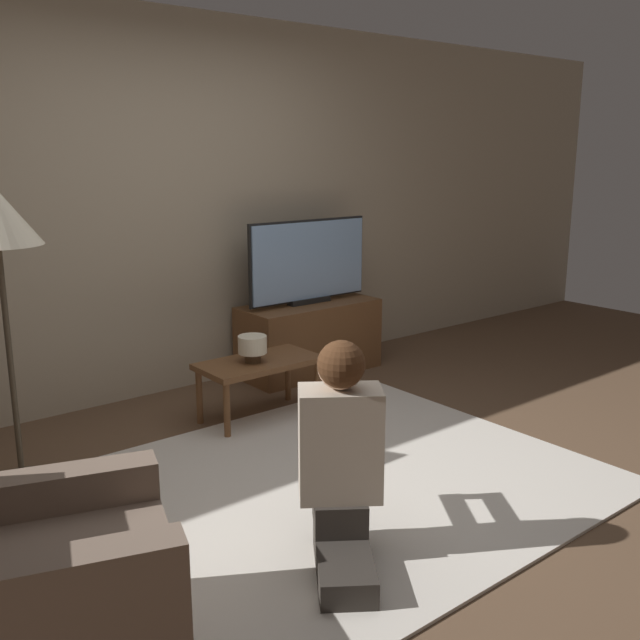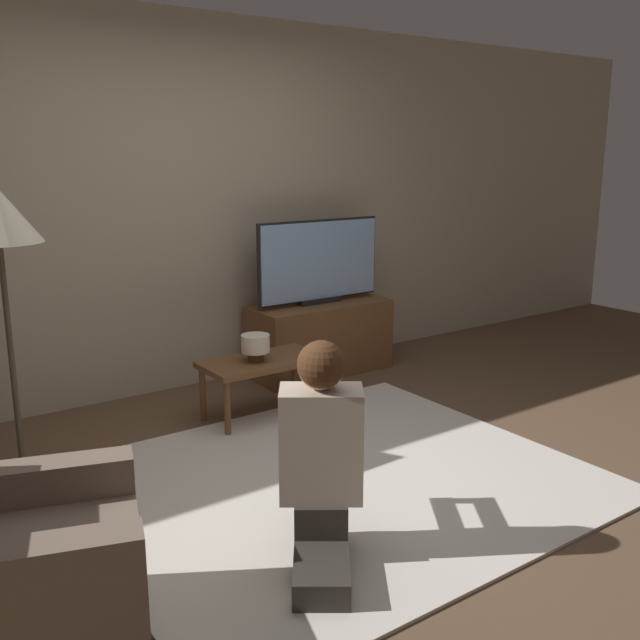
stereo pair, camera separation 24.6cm
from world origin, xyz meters
name	(u,v)px [view 1 (the left image)]	position (x,y,z in m)	size (l,w,h in m)	color
ground_plane	(343,482)	(0.00, 0.00, 0.00)	(10.00, 10.00, 0.00)	brown
wall_back	(160,207)	(0.00, 1.93, 1.30)	(10.00, 0.06, 2.60)	tan
rug	(343,481)	(0.00, 0.00, 0.01)	(2.50, 2.14, 0.02)	silver
tv_stand	(309,338)	(1.04, 1.61, 0.27)	(1.09, 0.47, 0.55)	brown
tv	(309,261)	(1.04, 1.61, 0.87)	(1.06, 0.08, 0.63)	black
coffee_table	(259,368)	(0.19, 1.03, 0.34)	(0.77, 0.41, 0.39)	brown
armchair	(20,599)	(-1.72, -0.42, 0.29)	(1.07, 0.95, 0.89)	#7A6656
person_kneeling	(341,453)	(-0.46, -0.51, 0.47)	(0.68, 0.82, 0.93)	#332D28
table_lamp	(252,346)	(0.13, 1.02, 0.49)	(0.18, 0.18, 0.17)	#4C3823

